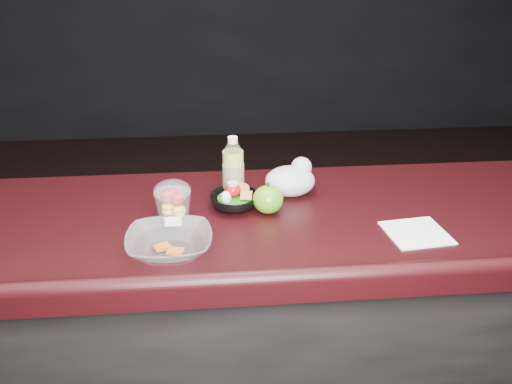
{
  "coord_description": "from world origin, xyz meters",
  "views": [
    {
      "loc": [
        -0.05,
        -1.16,
        1.78
      ],
      "look_at": [
        0.09,
        0.3,
        1.1
      ],
      "focal_mm": 40.0,
      "sensor_mm": 36.0,
      "label": 1
    }
  ],
  "objects_px": {
    "snack_bowl": "(234,200)",
    "fruit_cup": "(173,205)",
    "lemonade_bottle": "(233,173)",
    "green_apple": "(268,199)",
    "takeout_bowl": "(169,244)"
  },
  "relations": [
    {
      "from": "lemonade_bottle",
      "to": "green_apple",
      "type": "bearing_deg",
      "value": -48.17
    },
    {
      "from": "fruit_cup",
      "to": "green_apple",
      "type": "distance_m",
      "value": 0.28
    },
    {
      "from": "green_apple",
      "to": "takeout_bowl",
      "type": "distance_m",
      "value": 0.35
    },
    {
      "from": "fruit_cup",
      "to": "takeout_bowl",
      "type": "distance_m",
      "value": 0.14
    },
    {
      "from": "lemonade_bottle",
      "to": "green_apple",
      "type": "distance_m",
      "value": 0.15
    },
    {
      "from": "lemonade_bottle",
      "to": "takeout_bowl",
      "type": "relative_size",
      "value": 0.89
    },
    {
      "from": "lemonade_bottle",
      "to": "green_apple",
      "type": "xyz_separation_m",
      "value": [
        0.09,
        -0.11,
        -0.04
      ]
    },
    {
      "from": "green_apple",
      "to": "snack_bowl",
      "type": "distance_m",
      "value": 0.11
    },
    {
      "from": "lemonade_bottle",
      "to": "snack_bowl",
      "type": "bearing_deg",
      "value": -92.22
    },
    {
      "from": "green_apple",
      "to": "fruit_cup",
      "type": "bearing_deg",
      "value": -163.51
    },
    {
      "from": "snack_bowl",
      "to": "fruit_cup",
      "type": "bearing_deg",
      "value": -146.0
    },
    {
      "from": "lemonade_bottle",
      "to": "fruit_cup",
      "type": "height_order",
      "value": "lemonade_bottle"
    },
    {
      "from": "snack_bowl",
      "to": "takeout_bowl",
      "type": "height_order",
      "value": "snack_bowl"
    },
    {
      "from": "fruit_cup",
      "to": "snack_bowl",
      "type": "height_order",
      "value": "fruit_cup"
    },
    {
      "from": "snack_bowl",
      "to": "lemonade_bottle",
      "type": "bearing_deg",
      "value": 87.78
    }
  ]
}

